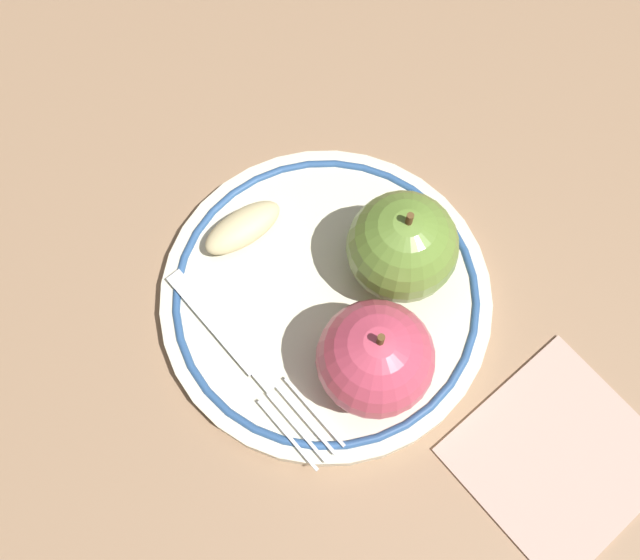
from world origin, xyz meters
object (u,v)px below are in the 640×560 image
Objects in this scene: apple_red_whole at (375,359)px; fork at (244,357)px; plate at (320,294)px; napkin_folded at (559,456)px; apple_second_whole at (402,247)px; apple_slice_front at (243,228)px.

fork is at bearing 109.28° from apple_red_whole.
plate is 0.20m from napkin_folded.
apple_second_whole is at bearing 65.56° from napkin_folded.
plate is at bearing 92.23° from fork.
apple_red_whole reaches higher than napkin_folded.
apple_red_whole is (-0.04, -0.06, 0.05)m from plate.
apple_red_whole is at bearing -123.44° from plate.
napkin_folded is at bearing -86.45° from apple_red_whole.
plate is at bearing 133.34° from apple_second_whole.
plate is 2.79× the size of apple_red_whole.
napkin_folded is at bearing 31.95° from fork.
apple_red_whole is at bearing -168.07° from apple_second_whole.
plate is 1.91× the size of napkin_folded.
apple_second_whole is (0.08, 0.02, 0.00)m from apple_red_whole.
apple_second_whole reaches higher than plate.
apple_slice_front is 0.10m from fork.
apple_red_whole is at bearing 93.55° from napkin_folded.
apple_slice_front reaches higher than plate.
fork is at bearing 159.97° from plate.
apple_slice_front is 0.50× the size of napkin_folded.
fork reaches higher than napkin_folded.
fork is 1.33× the size of napkin_folded.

